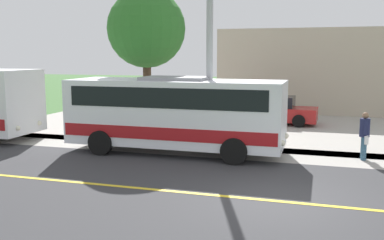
% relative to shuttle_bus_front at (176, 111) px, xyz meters
% --- Properties ---
extents(ground_plane, '(120.00, 120.00, 0.00)m').
position_rel_shuttle_bus_front_xyz_m(ground_plane, '(4.55, 4.27, -1.55)').
color(ground_plane, '#3D6633').
extents(road_surface, '(8.00, 100.00, 0.01)m').
position_rel_shuttle_bus_front_xyz_m(road_surface, '(4.55, 4.27, -1.55)').
color(road_surface, '#333335').
rests_on(road_surface, ground).
extents(sidewalk, '(2.40, 100.00, 0.01)m').
position_rel_shuttle_bus_front_xyz_m(sidewalk, '(-0.65, 4.27, -1.55)').
color(sidewalk, '#9E9991').
rests_on(sidewalk, ground).
extents(parking_lot_surface, '(14.00, 36.00, 0.01)m').
position_rel_shuttle_bus_front_xyz_m(parking_lot_surface, '(-7.85, 7.27, -1.55)').
color(parking_lot_surface, '#9E9991').
rests_on(parking_lot_surface, ground).
extents(road_centre_line, '(0.16, 100.00, 0.00)m').
position_rel_shuttle_bus_front_xyz_m(road_centre_line, '(4.55, 4.27, -1.54)').
color(road_centre_line, gold).
rests_on(road_centre_line, ground).
extents(shuttle_bus_front, '(2.75, 8.01, 2.81)m').
position_rel_shuttle_bus_front_xyz_m(shuttle_bus_front, '(0.00, 0.00, 0.00)').
color(shuttle_bus_front, white).
rests_on(shuttle_bus_front, ground).
extents(pedestrian_with_bags, '(0.72, 0.34, 1.65)m').
position_rel_shuttle_bus_front_xyz_m(pedestrian_with_bags, '(-0.74, 6.61, -0.67)').
color(pedestrian_with_bags, '#335972').
rests_on(pedestrian_with_bags, ground).
extents(street_light_pole, '(1.97, 0.24, 7.50)m').
position_rel_shuttle_bus_front_xyz_m(street_light_pole, '(-0.32, 1.16, 2.61)').
color(street_light_pole, '#9E9EA3').
rests_on(street_light_pole, ground).
extents(parked_car_near, '(2.16, 4.47, 1.45)m').
position_rel_shuttle_bus_front_xyz_m(parked_car_near, '(-8.01, 2.71, -0.86)').
color(parked_car_near, '#A51E1E').
rests_on(parked_car_near, ground).
extents(tree_curbside, '(3.40, 3.40, 6.42)m').
position_rel_shuttle_bus_front_xyz_m(tree_curbside, '(-2.85, -2.29, 3.14)').
color(tree_curbside, '#4C3826').
rests_on(tree_curbside, ground).
extents(commercial_building, '(10.00, 18.72, 5.18)m').
position_rel_shuttle_bus_front_xyz_m(commercial_building, '(-16.85, 8.08, 1.04)').
color(commercial_building, '#B7A893').
rests_on(commercial_building, ground).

